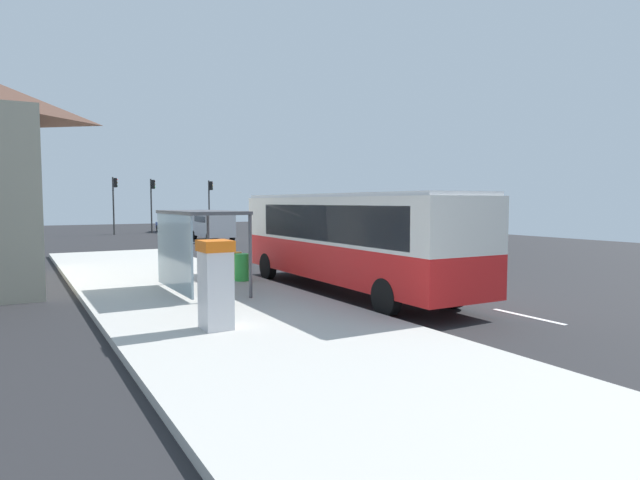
# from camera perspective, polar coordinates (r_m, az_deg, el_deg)

# --- Properties ---
(ground_plane) EXTENTS (56.00, 92.00, 0.04)m
(ground_plane) POSITION_cam_1_polar(r_m,az_deg,el_deg) (31.30, -8.94, -1.42)
(ground_plane) COLOR #262628
(sidewalk_platform) EXTENTS (6.20, 30.00, 0.18)m
(sidewalk_platform) POSITION_cam_1_polar(r_m,az_deg,el_deg) (17.97, -14.27, -5.21)
(sidewalk_platform) COLOR beige
(sidewalk_platform) RESTS_ON ground
(lane_stripe_seg_0) EXTENTS (0.16, 2.20, 0.01)m
(lane_stripe_seg_0) POSITION_cam_1_polar(r_m,az_deg,el_deg) (14.89, 21.24, -7.61)
(lane_stripe_seg_0) COLOR silver
(lane_stripe_seg_0) RESTS_ON ground
(lane_stripe_seg_1) EXTENTS (0.16, 2.20, 0.01)m
(lane_stripe_seg_1) POSITION_cam_1_polar(r_m,az_deg,el_deg) (18.37, 8.96, -5.19)
(lane_stripe_seg_1) COLOR silver
(lane_stripe_seg_1) RESTS_ON ground
(lane_stripe_seg_2) EXTENTS (0.16, 2.20, 0.01)m
(lane_stripe_seg_2) POSITION_cam_1_polar(r_m,az_deg,el_deg) (22.44, 0.89, -3.46)
(lane_stripe_seg_2) COLOR silver
(lane_stripe_seg_2) RESTS_ON ground
(lane_stripe_seg_3) EXTENTS (0.16, 2.20, 0.01)m
(lane_stripe_seg_3) POSITION_cam_1_polar(r_m,az_deg,el_deg) (26.82, -4.60, -2.24)
(lane_stripe_seg_3) COLOR silver
(lane_stripe_seg_3) RESTS_ON ground
(lane_stripe_seg_4) EXTENTS (0.16, 2.20, 0.01)m
(lane_stripe_seg_4) POSITION_cam_1_polar(r_m,az_deg,el_deg) (31.39, -8.52, -1.35)
(lane_stripe_seg_4) COLOR silver
(lane_stripe_seg_4) RESTS_ON ground
(lane_stripe_seg_5) EXTENTS (0.16, 2.20, 0.01)m
(lane_stripe_seg_5) POSITION_cam_1_polar(r_m,az_deg,el_deg) (36.07, -11.43, -0.69)
(lane_stripe_seg_5) COLOR silver
(lane_stripe_seg_5) RESTS_ON ground
(lane_stripe_seg_6) EXTENTS (0.16, 2.20, 0.01)m
(lane_stripe_seg_6) POSITION_cam_1_polar(r_m,az_deg,el_deg) (40.83, -13.67, -0.18)
(lane_stripe_seg_6) COLOR silver
(lane_stripe_seg_6) RESTS_ON ground
(lane_stripe_seg_7) EXTENTS (0.16, 2.20, 0.01)m
(lane_stripe_seg_7) POSITION_cam_1_polar(r_m,az_deg,el_deg) (45.64, -15.43, 0.23)
(lane_stripe_seg_7) COLOR silver
(lane_stripe_seg_7) RESTS_ON ground
(bus) EXTENTS (2.68, 11.05, 3.21)m
(bus) POSITION_cam_1_polar(r_m,az_deg,el_deg) (17.46, 2.86, 0.44)
(bus) COLOR red
(bus) RESTS_ON ground
(white_van) EXTENTS (2.24, 5.29, 2.30)m
(white_van) POSITION_cam_1_polar(r_m,az_deg,el_deg) (41.88, -11.36, 1.80)
(white_van) COLOR silver
(white_van) RESTS_ON ground
(sedan_near) EXTENTS (2.00, 4.47, 1.52)m
(sedan_near) POSITION_cam_1_polar(r_m,az_deg,el_deg) (54.85, -15.76, 1.66)
(sedan_near) COLOR navy
(sedan_near) RESTS_ON ground
(ticket_machine) EXTENTS (0.66, 0.76, 1.94)m
(ticket_machine) POSITION_cam_1_polar(r_m,az_deg,el_deg) (11.90, -11.04, -4.60)
(ticket_machine) COLOR silver
(ticket_machine) RESTS_ON sidewalk_platform
(recycling_bin_green) EXTENTS (0.52, 0.52, 0.95)m
(recycling_bin_green) POSITION_cam_1_polar(r_m,az_deg,el_deg) (19.04, -8.31, -2.89)
(recycling_bin_green) COLOR green
(recycling_bin_green) RESTS_ON sidewalk_platform
(recycling_bin_orange) EXTENTS (0.52, 0.52, 0.95)m
(recycling_bin_orange) POSITION_cam_1_polar(r_m,az_deg,el_deg) (19.69, -9.06, -2.67)
(recycling_bin_orange) COLOR orange
(recycling_bin_orange) RESTS_ON sidewalk_platform
(recycling_bin_blue) EXTENTS (0.52, 0.52, 0.95)m
(recycling_bin_blue) POSITION_cam_1_polar(r_m,az_deg,el_deg) (20.34, -9.77, -2.46)
(recycling_bin_blue) COLOR blue
(recycling_bin_blue) RESTS_ON sidewalk_platform
(recycling_bin_red) EXTENTS (0.52, 0.52, 0.95)m
(recycling_bin_red) POSITION_cam_1_polar(r_m,az_deg,el_deg) (21.00, -10.43, -2.27)
(recycling_bin_red) COLOR red
(recycling_bin_red) RESTS_ON sidewalk_platform
(traffic_light_near_side) EXTENTS (0.49, 0.28, 5.01)m
(traffic_light_near_side) POSITION_cam_1_polar(r_m,az_deg,el_deg) (52.85, -11.64, 4.40)
(traffic_light_near_side) COLOR #2D2D2D
(traffic_light_near_side) RESTS_ON ground
(traffic_light_far_side) EXTENTS (0.49, 0.28, 5.18)m
(traffic_light_far_side) POSITION_cam_1_polar(r_m,az_deg,el_deg) (51.59, -21.05, 4.34)
(traffic_light_far_side) COLOR #2D2D2D
(traffic_light_far_side) RESTS_ON ground
(traffic_light_median) EXTENTS (0.49, 0.28, 5.11)m
(traffic_light_median) POSITION_cam_1_polar(r_m,az_deg,el_deg) (53.03, -17.44, 4.36)
(traffic_light_median) COLOR #2D2D2D
(traffic_light_median) RESTS_ON ground
(bus_shelter) EXTENTS (1.80, 4.00, 2.50)m
(bus_shelter) POSITION_cam_1_polar(r_m,az_deg,el_deg) (16.87, -13.58, 1.07)
(bus_shelter) COLOR #4C4C51
(bus_shelter) RESTS_ON sidewalk_platform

